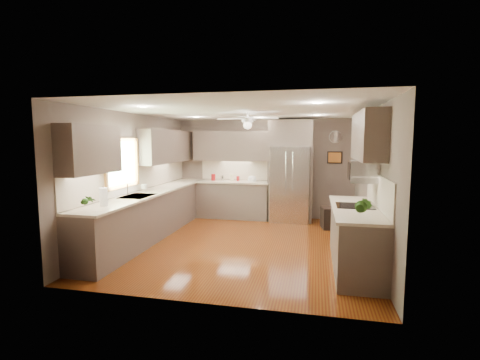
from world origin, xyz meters
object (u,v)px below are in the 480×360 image
at_px(stool, 332,218).
at_px(paper_towel, 103,197).
at_px(refrigerator, 290,173).
at_px(microwave, 363,171).
at_px(canister_d, 238,179).
at_px(bowl, 252,180).
at_px(soap_bottle, 144,186).
at_px(canister_c, 232,177).
at_px(canister_a, 213,177).
at_px(canister_b, 222,178).
at_px(potted_plant_right, 364,206).
at_px(potted_plant_left, 86,200).

height_order(stool, paper_towel, paper_towel).
distance_m(refrigerator, microwave, 3.03).
relative_size(canister_d, bowl, 0.53).
bearing_deg(paper_towel, soap_bottle, 94.90).
relative_size(canister_c, soap_bottle, 0.86).
xyz_separation_m(soap_bottle, bowl, (1.83, 2.12, -0.07)).
distance_m(canister_c, canister_d, 0.16).
height_order(canister_a, soap_bottle, soap_bottle).
height_order(canister_b, canister_c, canister_c).
bearing_deg(canister_c, stool, -14.78).
relative_size(canister_a, soap_bottle, 0.90).
distance_m(bowl, paper_towel, 4.09).
height_order(refrigerator, microwave, refrigerator).
distance_m(canister_d, bowl, 0.38).
height_order(canister_a, potted_plant_right, potted_plant_right).
relative_size(soap_bottle, refrigerator, 0.08).
distance_m(canister_b, soap_bottle, 2.39).
bearing_deg(soap_bottle, potted_plant_left, -86.43).
xyz_separation_m(canister_a, stool, (2.94, -0.63, -0.78)).
height_order(potted_plant_left, potted_plant_right, potted_plant_right).
relative_size(canister_b, stool, 0.27).
bearing_deg(canister_d, refrigerator, -4.20).
distance_m(microwave, stool, 2.49).
xyz_separation_m(canister_c, potted_plant_left, (-1.18, -4.15, 0.06)).
bearing_deg(paper_towel, canister_c, 72.73).
height_order(potted_plant_left, bowl, potted_plant_left).
bearing_deg(bowl, canister_d, 170.75).
bearing_deg(canister_c, refrigerator, -2.58).
bearing_deg(canister_a, canister_d, 4.25).
bearing_deg(canister_a, canister_b, 3.67).
xyz_separation_m(canister_a, soap_bottle, (-0.82, -2.13, 0.02)).
xyz_separation_m(refrigerator, stool, (0.97, -0.58, -0.95)).
height_order(soap_bottle, paper_towel, paper_towel).
bearing_deg(soap_bottle, canister_a, 69.03).
bearing_deg(paper_towel, canister_a, 79.67).
relative_size(canister_a, canister_c, 1.04).
height_order(canister_c, bowl, canister_c).
bearing_deg(paper_towel, potted_plant_left, -91.74).
bearing_deg(canister_b, canister_c, 0.30).
bearing_deg(microwave, canister_b, 137.77).
height_order(canister_b, stool, canister_b).
height_order(canister_c, refrigerator, refrigerator).
bearing_deg(canister_b, bowl, -2.14).
bearing_deg(potted_plant_left, canister_c, 74.16).
bearing_deg(potted_plant_left, canister_d, 72.35).
relative_size(microwave, stool, 1.11).
relative_size(canister_a, refrigerator, 0.07).
bearing_deg(soap_bottle, potted_plant_right, -23.88).
relative_size(bowl, refrigerator, 0.09).
bearing_deg(potted_plant_right, canister_d, 122.78).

